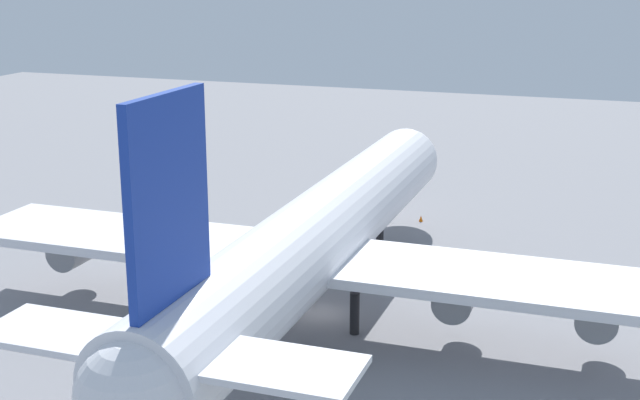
% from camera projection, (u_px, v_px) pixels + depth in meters
% --- Properties ---
extents(ground_plane, '(234.36, 234.36, 0.00)m').
position_uv_depth(ground_plane, '(320.00, 314.00, 66.07)').
color(ground_plane, gray).
extents(cargo_airplane, '(58.59, 53.90, 19.87)m').
position_uv_depth(cargo_airplane, '(319.00, 236.00, 64.32)').
color(cargo_airplane, silver).
rests_on(cargo_airplane, ground_plane).
extents(safety_cone_nose, '(0.43, 0.43, 0.62)m').
position_uv_depth(safety_cone_nose, '(421.00, 218.00, 89.43)').
color(safety_cone_nose, orange).
rests_on(safety_cone_nose, ground_plane).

